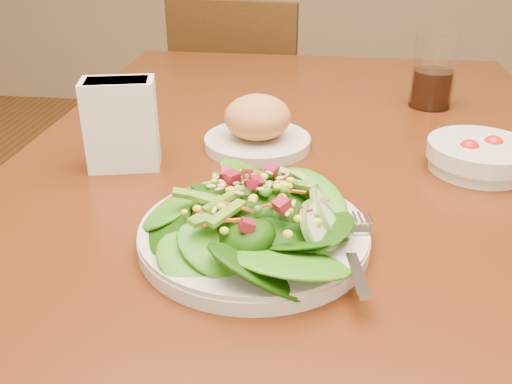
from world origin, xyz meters
TOP-DOWN VIEW (x-y plane):
  - dining_table at (0.00, 0.00)m, footprint 0.90×1.40m
  - chair_far at (-0.23, 0.96)m, footprint 0.45×0.45m
  - salad_plate at (-0.03, -0.21)m, footprint 0.27×0.27m
  - bread_plate at (-0.07, 0.08)m, footprint 0.17×0.17m
  - tomato_bowl at (0.26, 0.03)m, footprint 0.15×0.15m
  - drinking_glass at (0.23, 0.32)m, footprint 0.08×0.08m
  - napkin_holder at (-0.26, -0.02)m, footprint 0.11×0.08m

SIDE VIEW (x-z plane):
  - chair_far at x=-0.23m, z-range 0.03..0.89m
  - dining_table at x=0.00m, z-range 0.27..1.02m
  - tomato_bowl at x=0.26m, z-range 0.75..0.80m
  - salad_plate at x=-0.03m, z-range 0.74..0.82m
  - bread_plate at x=-0.07m, z-range 0.74..0.83m
  - drinking_glass at x=0.23m, z-range 0.74..0.88m
  - napkin_holder at x=-0.26m, z-range 0.75..0.89m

